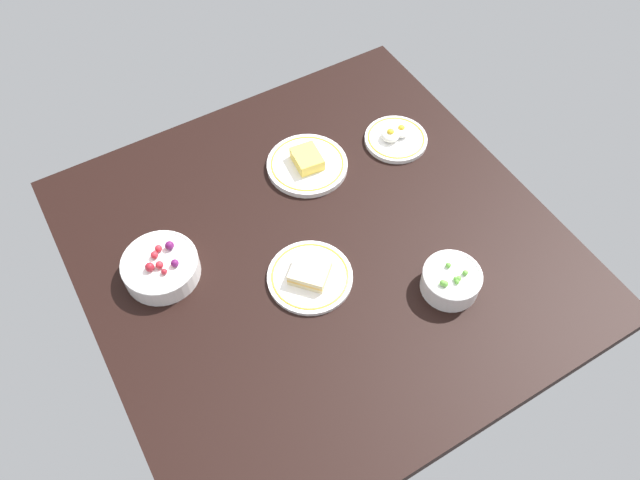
% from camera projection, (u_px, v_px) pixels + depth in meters
% --- Properties ---
extents(dining_table, '(1.11, 1.11, 0.04)m').
position_uv_depth(dining_table, '(320.00, 249.00, 1.52)').
color(dining_table, black).
rests_on(dining_table, ground).
extents(bowl_peas, '(0.14, 0.14, 0.07)m').
position_uv_depth(bowl_peas, '(451.00, 280.00, 1.41)').
color(bowl_peas, white).
rests_on(bowl_peas, dining_table).
extents(plate_cheese, '(0.21, 0.21, 0.05)m').
position_uv_depth(plate_cheese, '(307.00, 164.00, 1.64)').
color(plate_cheese, white).
rests_on(plate_cheese, dining_table).
extents(plate_eggs, '(0.17, 0.17, 0.05)m').
position_uv_depth(plate_eggs, '(396.00, 138.00, 1.69)').
color(plate_eggs, white).
rests_on(plate_eggs, dining_table).
extents(bowl_berries, '(0.18, 0.18, 0.07)m').
position_uv_depth(bowl_berries, '(161.00, 267.00, 1.43)').
color(bowl_berries, white).
rests_on(bowl_berries, dining_table).
extents(plate_sandwich, '(0.20, 0.20, 0.04)m').
position_uv_depth(plate_sandwich, '(310.00, 276.00, 1.44)').
color(plate_sandwich, white).
rests_on(plate_sandwich, dining_table).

